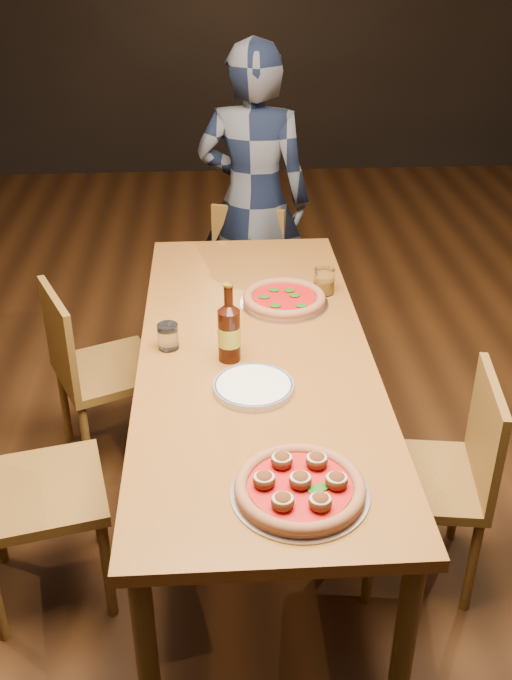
{
  "coord_description": "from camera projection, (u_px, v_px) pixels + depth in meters",
  "views": [
    {
      "loc": [
        -0.14,
        -2.26,
        2.09
      ],
      "look_at": [
        0.0,
        -0.05,
        0.82
      ],
      "focal_mm": 40.0,
      "sensor_mm": 36.0,
      "label": 1
    }
  ],
  "objects": [
    {
      "name": "water_glass",
      "position": [
        168.0,
        336.0,
        2.62
      ],
      "size": [
        0.07,
        0.07,
        0.09
      ],
      "primitive_type": "cylinder",
      "color": "white",
      "rests_on": "table_main"
    },
    {
      "name": "room_shell",
      "position": [
        255.0,
        4.0,
        2.07
      ],
      "size": [
        9.0,
        9.0,
        9.0
      ],
      "color": "black",
      "rests_on": "ground"
    },
    {
      "name": "amber_glass",
      "position": [
        324.0,
        281.0,
        2.99
      ],
      "size": [
        0.08,
        0.08,
        0.1
      ],
      "primitive_type": "cylinder",
      "color": "#8B5A0F",
      "rests_on": "table_main"
    },
    {
      "name": "chair_main_e",
      "position": [
        422.0,
        477.0,
        2.54
      ],
      "size": [
        0.44,
        0.44,
        0.84
      ],
      "primitive_type": null,
      "rotation": [
        0.0,
        0.0,
        -1.71
      ],
      "color": "brown",
      "rests_on": "ground"
    },
    {
      "name": "pizza_meatball",
      "position": [
        300.0,
        487.0,
        1.97
      ],
      "size": [
        0.37,
        0.37,
        0.07
      ],
      "rotation": [
        0.0,
        0.0,
        -0.34
      ],
      "color": "#B7B7BF",
      "rests_on": "table_main"
    },
    {
      "name": "pizza_margherita",
      "position": [
        284.0,
        299.0,
        2.92
      ],
      "size": [
        0.34,
        0.34,
        0.05
      ],
      "rotation": [
        0.0,
        0.0,
        0.05
      ],
      "color": "#B7B7BF",
      "rests_on": "table_main"
    },
    {
      "name": "chair_main_sw",
      "position": [
        109.0,
        369.0,
        3.14
      ],
      "size": [
        0.52,
        0.52,
        0.84
      ],
      "primitive_type": null,
      "rotation": [
        0.0,
        0.0,
        1.99
      ],
      "color": "brown",
      "rests_on": "ground"
    },
    {
      "name": "chair_end",
      "position": [
        240.0,
        289.0,
        3.83
      ],
      "size": [
        0.47,
        0.47,
        0.81
      ],
      "primitive_type": null,
      "rotation": [
        0.0,
        0.0,
        -0.3
      ],
      "color": "brown",
      "rests_on": "ground"
    },
    {
      "name": "table_main",
      "position": [
        255.0,
        368.0,
        2.66
      ],
      "size": [
        0.8,
        2.0,
        0.75
      ],
      "color": "brown",
      "rests_on": "ground"
    },
    {
      "name": "diner",
      "position": [
        254.0,
        202.0,
        3.83
      ],
      "size": [
        0.65,
        0.5,
        1.58
      ],
      "primitive_type": "imported",
      "rotation": [
        0.0,
        0.0,
        2.92
      ],
      "color": "black",
      "rests_on": "ground"
    },
    {
      "name": "plate_stack",
      "position": [
        254.0,
        387.0,
        2.4
      ],
      "size": [
        0.25,
        0.25,
        0.02
      ],
      "primitive_type": "cylinder",
      "color": "white",
      "rests_on": "table_main"
    },
    {
      "name": "chair_main_nw",
      "position": [
        39.0,
        489.0,
        2.46
      ],
      "size": [
        0.49,
        0.49,
        0.88
      ],
      "primitive_type": null,
      "rotation": [
        0.0,
        0.0,
        1.8
      ],
      "color": "brown",
      "rests_on": "ground"
    },
    {
      "name": "beer_bottle",
      "position": [
        229.0,
        334.0,
        2.53
      ],
      "size": [
        0.08,
        0.08,
        0.28
      ],
      "rotation": [
        0.0,
        0.0,
        -0.41
      ],
      "color": "black",
      "rests_on": "table_main"
    },
    {
      "name": "ground",
      "position": [
        255.0,
        513.0,
        3.0
      ],
      "size": [
        9.0,
        9.0,
        0.0
      ],
      "primitive_type": "plane",
      "color": "black"
    }
  ]
}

